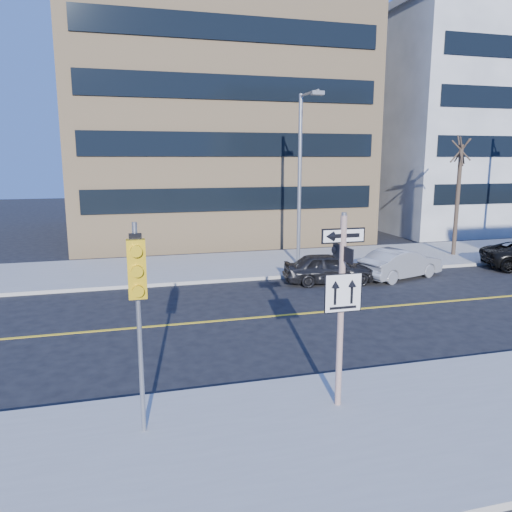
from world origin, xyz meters
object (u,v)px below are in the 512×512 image
object	(u,v)px
traffic_signal	(138,286)
sign_pole	(341,300)
streetlight_a	(301,169)
parked_car_a	(329,268)
parked_car_b	(401,263)
street_tree_west	(461,153)

from	to	relation	value
traffic_signal	sign_pole	bearing A→B (deg)	2.11
sign_pole	streetlight_a	size ratio (longest dim) A/B	0.51
parked_car_a	parked_car_b	bearing A→B (deg)	-81.99
sign_pole	parked_car_a	xyz separation A→B (m)	(4.20, 10.27, -1.78)
sign_pole	parked_car_b	distance (m)	12.93
traffic_signal	street_tree_west	xyz separation A→B (m)	(17.00, 13.96, 2.50)
parked_car_b	street_tree_west	bearing A→B (deg)	-74.46
parked_car_a	streetlight_a	world-z (taller)	streetlight_a
sign_pole	traffic_signal	size ratio (longest dim) A/B	1.02
parked_car_b	streetlight_a	xyz separation A→B (m)	(-3.64, 3.00, 4.09)
sign_pole	street_tree_west	size ratio (longest dim) A/B	0.64
traffic_signal	parked_car_a	xyz separation A→B (m)	(8.20, 10.42, -2.38)
parked_car_a	streetlight_a	size ratio (longest dim) A/B	0.48
parked_car_b	street_tree_west	world-z (taller)	street_tree_west
parked_car_a	parked_car_b	distance (m)	3.45
traffic_signal	streetlight_a	world-z (taller)	streetlight_a
parked_car_b	street_tree_west	distance (m)	8.05
streetlight_a	traffic_signal	bearing A→B (deg)	-120.80
sign_pole	street_tree_west	world-z (taller)	street_tree_west
street_tree_west	traffic_signal	bearing A→B (deg)	-140.61
parked_car_b	streetlight_a	world-z (taller)	streetlight_a
street_tree_west	streetlight_a	bearing A→B (deg)	-176.55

